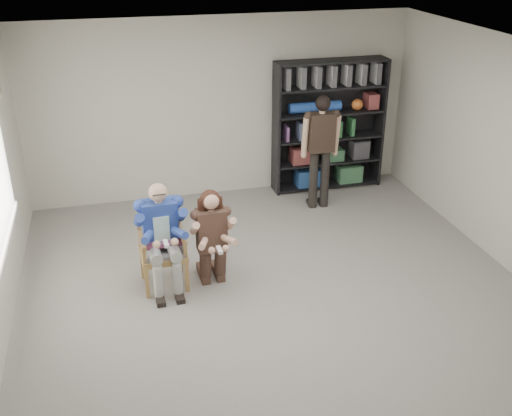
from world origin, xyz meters
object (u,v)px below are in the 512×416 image
object	(u,v)px
bookshelf	(329,126)
standing_man	(320,153)
seated_man	(162,236)
kneeling_woman	(212,239)
armchair	(163,248)

from	to	relation	value
bookshelf	standing_man	world-z (taller)	bookshelf
seated_man	kneeling_woman	distance (m)	0.59
armchair	kneeling_woman	bearing A→B (deg)	-13.68
bookshelf	standing_man	size ratio (longest dim) A/B	1.19
bookshelf	standing_man	xyz separation A→B (m)	(-0.40, -0.72, -0.17)
armchair	seated_man	xyz separation A→B (m)	(0.00, 0.00, 0.15)
seated_man	bookshelf	distance (m)	3.82
armchair	bookshelf	size ratio (longest dim) A/B	0.49
kneeling_woman	standing_man	size ratio (longest dim) A/B	0.69
bookshelf	armchair	bearing A→B (deg)	-141.33
armchair	bookshelf	bearing A→B (deg)	36.67
armchair	bookshelf	world-z (taller)	bookshelf
armchair	standing_man	world-z (taller)	standing_man
armchair	seated_man	distance (m)	0.15
kneeling_woman	bookshelf	bearing A→B (deg)	44.27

